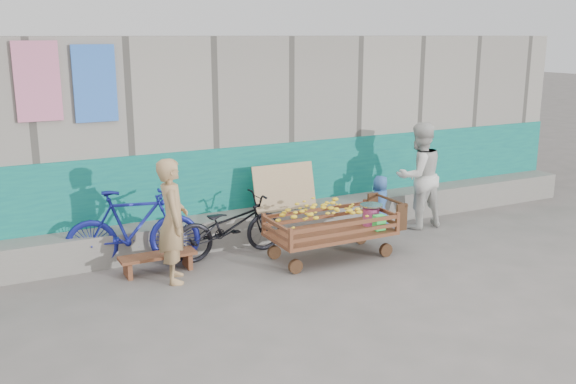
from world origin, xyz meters
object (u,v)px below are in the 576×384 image
bench (158,259)px  woman (419,176)px  bicycle_dark (230,226)px  child (380,202)px  banana_cart (329,221)px  vendor_man (173,221)px  bicycle_blue (133,228)px

bench → woman: size_ratio=0.59×
bicycle_dark → bench: bearing=96.3°
bench → child: (3.70, 0.28, 0.25)m
banana_cart → vendor_man: (-2.14, 0.17, 0.24)m
vendor_man → child: size_ratio=1.81×
banana_cart → bicycle_blue: 2.63m
banana_cart → bench: banana_cart is taller
bench → bicycle_dark: bicycle_dark is taller
bench → child: bearing=4.4°
child → bicycle_dark: size_ratio=0.53×
bench → woman: bearing=1.1°
woman → bicycle_blue: bearing=-3.6°
woman → child: (-0.59, 0.20, -0.41)m
banana_cart → bicycle_blue: bicycle_blue is taller
vendor_man → woman: size_ratio=0.93×
bench → bicycle_blue: (-0.21, 0.36, 0.35)m
child → bicycle_dark: child is taller
vendor_man → banana_cart: bearing=-81.5°
child → bicycle_blue: size_ratio=0.49×
bench → vendor_man: size_ratio=0.63×
banana_cart → child: (1.44, 0.83, -0.11)m
bicycle_blue → bench: bearing=-136.5°
banana_cart → woman: woman is taller
bench → woman: woman is taller
vendor_man → bicycle_blue: (-0.32, 0.74, -0.26)m
woman → bicycle_blue: woman is taller
bicycle_blue → child: bearing=-78.1°
bench → vendor_man: vendor_man is taller
banana_cart → vendor_man: 2.17m
vendor_man → woman: woman is taller
bench → bicycle_dark: 1.12m
bicycle_blue → bicycle_dark: bearing=-85.4°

